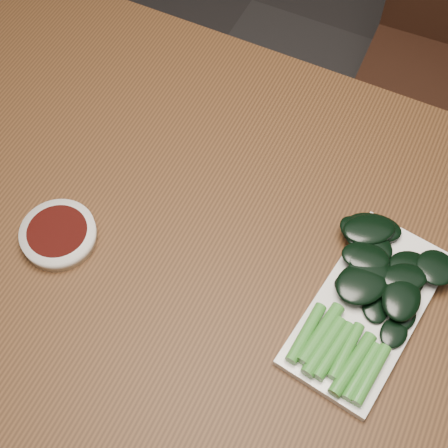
# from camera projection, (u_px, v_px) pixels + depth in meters

# --- Properties ---
(ground) EXTENTS (6.00, 6.00, 0.00)m
(ground) POSITION_uv_depth(u_px,v_px,m) (230.00, 395.00, 1.55)
(ground) COLOR #2B2828
(ground) RESTS_ON ground
(table) EXTENTS (1.40, 0.80, 0.75)m
(table) POSITION_uv_depth(u_px,v_px,m) (234.00, 277.00, 0.96)
(table) COLOR #462914
(table) RESTS_ON ground
(sauce_bowl) EXTENTS (0.11, 0.11, 0.02)m
(sauce_bowl) POSITION_uv_depth(u_px,v_px,m) (59.00, 235.00, 0.90)
(sauce_bowl) COLOR silver
(sauce_bowl) RESTS_ON table
(serving_plate) EXTENTS (0.17, 0.29, 0.01)m
(serving_plate) POSITION_uv_depth(u_px,v_px,m) (367.00, 308.00, 0.85)
(serving_plate) COLOR silver
(serving_plate) RESTS_ON table
(gai_lan) EXTENTS (0.19, 0.28, 0.03)m
(gai_lan) POSITION_uv_depth(u_px,v_px,m) (371.00, 289.00, 0.84)
(gai_lan) COLOR #3B832D
(gai_lan) RESTS_ON serving_plate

